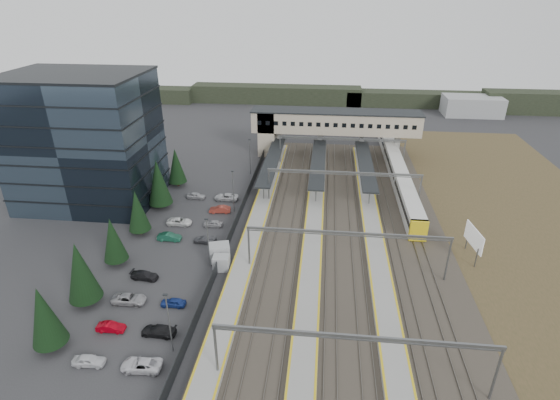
# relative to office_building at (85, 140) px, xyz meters

# --- Properties ---
(ground) EXTENTS (220.00, 220.00, 0.00)m
(ground) POSITION_rel_office_building_xyz_m (36.00, -12.00, -12.19)
(ground) COLOR #2B2B2D
(ground) RESTS_ON ground
(office_building) EXTENTS (24.30, 18.30, 24.30)m
(office_building) POSITION_rel_office_building_xyz_m (0.00, 0.00, 0.00)
(office_building) COLOR #354554
(office_building) RESTS_ON ground
(conifer_row) EXTENTS (4.42, 49.82, 9.50)m
(conifer_row) POSITION_rel_office_building_xyz_m (14.00, -15.86, -7.36)
(conifer_row) COLOR black
(conifer_row) RESTS_ON ground
(car_park) EXTENTS (10.62, 44.62, 1.30)m
(car_park) POSITION_rel_office_building_xyz_m (22.60, -19.21, -11.58)
(car_park) COLOR silver
(car_park) RESTS_ON ground
(lampposts) EXTENTS (0.50, 53.25, 8.07)m
(lampposts) POSITION_rel_office_building_xyz_m (28.00, -10.75, -7.86)
(lampposts) COLOR slate
(lampposts) RESTS_ON ground
(fence) EXTENTS (0.08, 90.00, 2.00)m
(fence) POSITION_rel_office_building_xyz_m (29.50, -7.00, -11.19)
(fence) COLOR #26282B
(fence) RESTS_ON ground
(relay_cabin_near) EXTENTS (3.69, 3.11, 2.64)m
(relay_cabin_near) POSITION_rel_office_building_xyz_m (29.03, -18.16, -10.87)
(relay_cabin_near) COLOR #97999B
(relay_cabin_near) RESTS_ON ground
(relay_cabin_far) EXTENTS (2.52, 2.15, 2.18)m
(relay_cabin_far) POSITION_rel_office_building_xyz_m (29.89, -20.53, -11.10)
(relay_cabin_far) COLOR #97999B
(relay_cabin_far) RESTS_ON ground
(rail_corridor) EXTENTS (34.00, 90.00, 0.92)m
(rail_corridor) POSITION_rel_office_building_xyz_m (45.34, -7.00, -11.90)
(rail_corridor) COLOR #353127
(rail_corridor) RESTS_ON ground
(canopies) EXTENTS (23.10, 30.00, 3.28)m
(canopies) POSITION_rel_office_building_xyz_m (43.00, 15.00, -8.27)
(canopies) COLOR black
(canopies) RESTS_ON ground
(footbridge) EXTENTS (40.40, 6.40, 11.20)m
(footbridge) POSITION_rel_office_building_xyz_m (43.70, 30.00, -4.26)
(footbridge) COLOR #B9A68C
(footbridge) RESTS_ON ground
(gantries) EXTENTS (28.40, 62.28, 7.17)m
(gantries) POSITION_rel_office_building_xyz_m (48.00, -9.00, -6.20)
(gantries) COLOR slate
(gantries) RESTS_ON ground
(train) EXTENTS (2.87, 59.95, 3.61)m
(train) POSITION_rel_office_building_xyz_m (60.00, 19.87, -10.14)
(train) COLOR silver
(train) RESTS_ON ground
(billboard) EXTENTS (0.94, 5.98, 5.11)m
(billboard) POSITION_rel_office_building_xyz_m (67.31, -13.48, -8.76)
(billboard) COLOR slate
(billboard) RESTS_ON ground
(scrub_east) EXTENTS (34.00, 120.00, 0.06)m
(scrub_east) POSITION_rel_office_building_xyz_m (81.00, -7.00, -12.16)
(scrub_east) COLOR #423D23
(scrub_east) RESTS_ON ground
(treeline_far) EXTENTS (170.00, 19.00, 7.00)m
(treeline_far) POSITION_rel_office_building_xyz_m (59.81, 80.28, -9.24)
(treeline_far) COLOR black
(treeline_far) RESTS_ON ground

